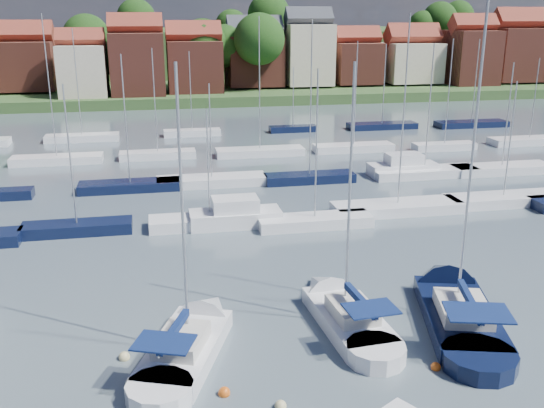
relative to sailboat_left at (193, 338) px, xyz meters
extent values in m
plane|color=#404B57|center=(9.75, 37.12, -0.36)|extent=(260.00, 260.00, 0.00)
cube|color=white|center=(-0.45, -1.16, -0.11)|extent=(5.20, 7.52, 1.20)
cone|color=white|center=(1.11, 2.88, -0.11)|extent=(3.91, 4.19, 2.89)
cylinder|color=white|center=(-1.70, -4.40, -0.11)|extent=(3.74, 3.74, 1.20)
cube|color=beige|center=(-0.62, -1.61, 0.84)|extent=(2.93, 3.43, 0.70)
cylinder|color=#B2B2B7|center=(-0.28, -0.71, 6.92)|extent=(0.14, 0.14, 12.85)
cylinder|color=#B2B2B7|center=(-0.97, -2.51, 1.69)|extent=(1.48, 3.63, 0.10)
cube|color=navy|center=(-0.97, -2.51, 1.84)|extent=(1.60, 3.52, 0.35)
cube|color=navy|center=(-1.42, -3.68, 1.99)|extent=(2.92, 2.50, 0.08)
cube|color=white|center=(8.04, 0.22, -0.11)|extent=(3.32, 7.01, 1.20)
cone|color=white|center=(7.74, 4.48, -0.11)|extent=(3.07, 3.51, 2.85)
cylinder|color=white|center=(8.29, -3.19, -0.11)|extent=(3.04, 3.04, 1.20)
cube|color=beige|center=(8.08, -0.25, 0.84)|extent=(2.19, 2.98, 0.70)
cylinder|color=#B2B2B7|center=(8.01, 0.69, 6.82)|extent=(0.14, 0.14, 12.64)
cylinder|color=#B2B2B7|center=(8.15, -1.20, 1.69)|extent=(0.37, 3.79, 0.10)
cube|color=navy|center=(8.15, -1.20, 1.84)|extent=(0.55, 3.62, 0.35)
cube|color=navy|center=(8.23, -2.43, 1.99)|extent=(2.53, 1.87, 0.08)
cube|color=black|center=(13.85, -0.63, -0.11)|extent=(5.59, 8.99, 1.20)
cone|color=black|center=(15.24, 4.41, -0.11)|extent=(4.44, 4.85, 3.49)
cylinder|color=black|center=(12.74, -4.66, -0.11)|extent=(4.29, 4.29, 1.20)
cube|color=beige|center=(13.70, -1.19, 0.84)|extent=(3.28, 4.01, 0.70)
cylinder|color=#B2B2B7|center=(14.01, -0.07, 8.42)|extent=(0.14, 0.14, 15.85)
cylinder|color=#B2B2B7|center=(13.39, -2.31, 1.69)|extent=(1.33, 4.51, 0.10)
cube|color=navy|center=(13.39, -2.31, 1.84)|extent=(1.46, 4.34, 0.35)
cube|color=navy|center=(12.98, -3.76, 1.99)|extent=(3.41, 2.81, 0.08)
sphere|color=beige|center=(3.17, -5.83, -0.36)|extent=(0.50, 0.50, 0.50)
sphere|color=#D85914|center=(0.99, -4.47, -0.36)|extent=(0.52, 0.52, 0.52)
sphere|color=beige|center=(12.43, -5.67, -0.36)|extent=(0.45, 0.45, 0.45)
sphere|color=#D85914|center=(14.60, 3.64, -0.36)|extent=(0.55, 0.55, 0.55)
sphere|color=beige|center=(-3.32, -0.74, -0.36)|extent=(0.54, 0.54, 0.54)
sphere|color=#D85914|center=(10.77, -4.37, -0.36)|extent=(0.46, 0.46, 0.46)
cube|color=black|center=(-7.36, 17.66, -0.01)|extent=(8.01, 2.24, 1.00)
cylinder|color=#B2B2B7|center=(-7.36, 17.66, 5.57)|extent=(0.12, 0.12, 10.16)
cube|color=white|center=(2.49, 17.32, -0.01)|extent=(9.22, 2.58, 1.00)
cylinder|color=#B2B2B7|center=(2.49, 17.32, 4.58)|extent=(0.12, 0.12, 8.18)
cube|color=white|center=(10.39, 15.72, -0.01)|extent=(8.78, 2.46, 1.00)
cylinder|color=#B2B2B7|center=(10.39, 15.72, 6.02)|extent=(0.12, 0.12, 11.06)
cube|color=white|center=(17.99, 17.78, -0.01)|extent=(10.79, 3.02, 1.00)
cylinder|color=#B2B2B7|center=(17.99, 17.78, 7.93)|extent=(0.12, 0.12, 14.87)
cube|color=white|center=(27.73, 18.14, -0.01)|extent=(10.13, 2.84, 1.00)
cylinder|color=#B2B2B7|center=(27.73, 18.14, 5.29)|extent=(0.12, 0.12, 9.59)
cube|color=white|center=(4.44, 17.12, 0.14)|extent=(7.00, 2.60, 1.40)
cube|color=white|center=(4.44, 17.12, 1.24)|extent=(3.50, 2.20, 1.30)
cube|color=black|center=(-3.80, 28.75, -0.01)|extent=(9.30, 2.60, 1.00)
cylinder|color=#B2B2B7|center=(-3.80, 28.75, 6.23)|extent=(0.12, 0.12, 11.48)
cube|color=white|center=(3.81, 29.13, -0.01)|extent=(10.40, 2.91, 1.00)
cylinder|color=#B2B2B7|center=(3.81, 29.13, 4.88)|extent=(0.12, 0.12, 8.77)
cube|color=black|center=(13.23, 28.40, -0.01)|extent=(8.80, 2.46, 1.00)
cylinder|color=#B2B2B7|center=(13.23, 28.40, 7.66)|extent=(0.12, 0.12, 14.33)
cube|color=white|center=(25.15, 28.28, -0.01)|extent=(10.73, 3.00, 1.00)
cylinder|color=#B2B2B7|center=(25.15, 28.28, 6.56)|extent=(0.12, 0.12, 12.14)
cube|color=white|center=(33.58, 28.08, -0.01)|extent=(10.48, 2.93, 1.00)
cylinder|color=#B2B2B7|center=(33.58, 28.08, 5.63)|extent=(0.12, 0.12, 10.28)
cube|color=white|center=(23.21, 29.12, 0.14)|extent=(7.00, 2.60, 1.40)
cube|color=white|center=(23.21, 29.12, 1.24)|extent=(3.50, 2.20, 1.30)
cube|color=white|center=(-11.96, 41.32, -0.01)|extent=(9.71, 2.72, 1.00)
cylinder|color=#B2B2B7|center=(-11.96, 41.32, 7.93)|extent=(0.12, 0.12, 14.88)
cube|color=white|center=(-1.08, 41.62, -0.01)|extent=(8.49, 2.38, 1.00)
cylinder|color=#B2B2B7|center=(-1.08, 41.62, 6.15)|extent=(0.12, 0.12, 11.31)
cube|color=white|center=(10.55, 40.89, -0.01)|extent=(10.16, 2.85, 1.00)
cylinder|color=#B2B2B7|center=(10.55, 40.89, 7.79)|extent=(0.12, 0.12, 14.59)
cube|color=white|center=(21.93, 41.01, -0.01)|extent=(9.53, 2.67, 1.00)
cylinder|color=#B2B2B7|center=(21.93, 41.01, 6.45)|extent=(0.12, 0.12, 11.91)
cube|color=white|center=(32.91, 39.62, -0.01)|extent=(7.62, 2.13, 1.00)
cylinder|color=#B2B2B7|center=(32.91, 39.62, 6.56)|extent=(0.12, 0.12, 12.13)
cube|color=white|center=(44.98, 40.70, -0.01)|extent=(10.17, 2.85, 1.00)
cylinder|color=#B2B2B7|center=(44.98, 40.70, 5.36)|extent=(0.12, 0.12, 9.73)
cube|color=white|center=(-10.51, 53.67, -0.01)|extent=(9.24, 2.59, 1.00)
cylinder|color=#B2B2B7|center=(-10.51, 53.67, 7.08)|extent=(0.12, 0.12, 13.17)
cube|color=white|center=(3.67, 54.42, -0.01)|extent=(7.57, 2.12, 1.00)
cylinder|color=#B2B2B7|center=(3.67, 54.42, 5.61)|extent=(0.12, 0.12, 10.24)
cube|color=black|center=(17.64, 54.58, -0.01)|extent=(6.58, 1.84, 1.00)
cylinder|color=#B2B2B7|center=(17.64, 54.58, 4.50)|extent=(0.12, 0.12, 8.01)
cube|color=black|center=(30.69, 54.52, -0.01)|extent=(9.92, 2.78, 1.00)
cylinder|color=#B2B2B7|center=(30.69, 54.52, 5.95)|extent=(0.12, 0.12, 10.92)
cube|color=black|center=(44.03, 53.48, -0.01)|extent=(10.55, 2.95, 1.00)
cylinder|color=#B2B2B7|center=(44.03, 53.48, 6.25)|extent=(0.12, 0.12, 11.51)
cube|color=#3A572B|center=(9.75, 114.12, -0.06)|extent=(200.00, 70.00, 3.00)
cube|color=#3A572B|center=(9.75, 139.12, 4.64)|extent=(200.00, 60.00, 14.00)
cube|color=brown|center=(-23.89, 94.90, 6.21)|extent=(10.37, 9.97, 8.73)
cube|color=maroon|center=(-23.89, 94.90, 11.84)|extent=(10.57, 5.13, 5.13)
cube|color=beige|center=(-12.99, 86.12, 5.72)|extent=(8.09, 8.80, 8.96)
cube|color=maroon|center=(-12.99, 86.12, 11.19)|extent=(8.25, 4.00, 4.00)
cube|color=brown|center=(-3.60, 87.05, 6.73)|extent=(9.36, 10.17, 10.97)
cube|color=maroon|center=(-3.60, 87.05, 13.36)|extent=(9.54, 4.63, 4.63)
cube|color=brown|center=(6.71, 88.76, 5.95)|extent=(9.90, 8.56, 9.42)
cube|color=maroon|center=(6.71, 88.76, 11.88)|extent=(10.10, 4.90, 4.90)
cube|color=brown|center=(18.85, 93.76, 6.59)|extent=(10.59, 8.93, 9.49)
cube|color=#383A42|center=(18.85, 93.76, 12.63)|extent=(10.80, 5.24, 5.24)
cube|color=beige|center=(29.46, 92.91, 7.67)|extent=(9.01, 8.61, 11.65)
cube|color=#383A42|center=(29.46, 92.91, 14.59)|extent=(9.19, 4.46, 4.46)
cube|color=brown|center=(39.93, 94.11, 5.84)|extent=(9.10, 9.34, 8.00)
cube|color=maroon|center=(39.93, 94.11, 10.96)|extent=(9.28, 4.50, 4.50)
cube|color=beige|center=(51.71, 93.71, 5.78)|extent=(10.86, 9.59, 7.88)
cube|color=maroon|center=(51.71, 93.71, 11.05)|extent=(11.07, 5.37, 5.37)
cube|color=brown|center=(63.51, 91.03, 6.73)|extent=(9.18, 9.96, 10.97)
cube|color=maroon|center=(63.51, 91.03, 13.34)|extent=(9.36, 4.54, 4.54)
cube|color=brown|center=(74.93, 92.33, 7.22)|extent=(11.39, 9.67, 10.76)
cube|color=maroon|center=(74.93, 92.33, 14.00)|extent=(11.62, 5.64, 5.64)
cylinder|color=#382619|center=(66.53, 112.62, 8.16)|extent=(0.50, 0.50, 4.47)
sphere|color=#264D18|center=(66.53, 112.62, 14.22)|extent=(8.18, 8.18, 8.18)
cylinder|color=#382619|center=(13.21, 93.04, 3.47)|extent=(0.50, 0.50, 4.46)
sphere|color=#264D18|center=(13.21, 93.04, 9.52)|extent=(8.15, 8.15, 8.15)
cylinder|color=#382619|center=(24.97, 110.79, 8.22)|extent=(0.50, 0.50, 5.15)
sphere|color=#264D18|center=(24.97, 110.79, 15.20)|extent=(9.41, 9.41, 9.41)
cylinder|color=#382619|center=(-3.79, 113.43, 8.32)|extent=(0.50, 0.50, 4.56)
sphere|color=#264D18|center=(-3.79, 113.43, 14.51)|extent=(8.34, 8.34, 8.34)
cylinder|color=#382619|center=(-13.48, 102.36, 3.82)|extent=(0.50, 0.50, 5.15)
sphere|color=#264D18|center=(-13.48, 102.36, 10.81)|extent=(9.42, 9.42, 9.42)
cylinder|color=#382619|center=(-28.92, 104.43, 6.40)|extent=(0.50, 0.50, 3.42)
sphere|color=#264D18|center=(-28.92, 104.43, 11.05)|extent=(6.26, 6.26, 6.26)
cylinder|color=#382619|center=(23.51, 101.82, 3.13)|extent=(0.50, 0.50, 3.77)
sphere|color=#264D18|center=(23.51, 101.82, 8.24)|extent=(6.89, 6.89, 6.89)
cylinder|color=#382619|center=(18.80, 88.06, 3.85)|extent=(0.50, 0.50, 5.21)
sphere|color=#264D18|center=(18.80, 88.06, 10.93)|extent=(9.53, 9.53, 9.53)
cylinder|color=#382619|center=(71.68, 98.74, 2.73)|extent=(0.50, 0.50, 2.97)
sphere|color=#264D18|center=(71.68, 98.74, 6.77)|extent=(5.44, 5.44, 5.44)
cylinder|color=#382619|center=(8.60, 90.87, 3.66)|extent=(0.50, 0.50, 4.84)
sphere|color=#264D18|center=(8.60, 90.87, 10.23)|extent=(8.85, 8.85, 8.85)
cylinder|color=#382619|center=(62.43, 112.83, 7.81)|extent=(0.50, 0.50, 3.72)
sphere|color=#264D18|center=(62.43, 112.83, 12.85)|extent=(6.80, 6.80, 6.80)
cylinder|color=#382619|center=(63.80, 91.24, 3.27)|extent=(0.50, 0.50, 4.05)
sphere|color=#264D18|center=(63.80, 91.24, 8.76)|extent=(7.40, 7.40, 7.40)
cylinder|color=#382619|center=(16.59, 110.41, 7.55)|extent=(0.50, 0.50, 3.93)
sphere|color=#264D18|center=(16.59, 110.41, 12.89)|extent=(7.19, 7.19, 7.19)
cylinder|color=#382619|center=(40.40, 97.29, 3.16)|extent=(0.50, 0.50, 3.82)
sphere|color=#264D18|center=(40.40, 97.29, 8.34)|extent=(6.99, 6.99, 6.99)
cylinder|color=#382619|center=(-7.69, 90.24, 2.98)|extent=(0.50, 0.50, 3.48)
sphere|color=#264D18|center=(-7.69, 90.24, 7.71)|extent=(6.37, 6.37, 6.37)
cylinder|color=#382619|center=(67.27, 99.92, 2.74)|extent=(0.50, 0.50, 2.99)
sphere|color=#264D18|center=(67.27, 99.92, 6.79)|extent=(5.46, 5.46, 5.46)
cylinder|color=#382619|center=(13.36, 96.16, 2.87)|extent=(0.50, 0.50, 3.25)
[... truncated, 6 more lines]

